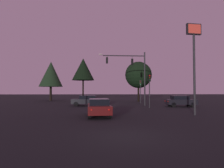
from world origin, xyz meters
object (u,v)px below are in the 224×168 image
store_sign_illuminated (194,49)px  tree_left_far (83,69)px  tree_center_horizon (51,74)px  car_nearside_lane (99,107)px  car_crossing_left (87,100)px  tree_behind_sign (138,75)px  car_crossing_right (181,101)px  traffic_light_corner_right (141,87)px  traffic_light_corner_left (149,84)px  traffic_signal_mast_arm (132,69)px

store_sign_illuminated → tree_left_far: tree_left_far is taller
tree_center_horizon → store_sign_illuminated: bearing=-53.1°
car_nearside_lane → car_crossing_left: bearing=99.4°
car_crossing_left → tree_behind_sign: tree_behind_sign is taller
car_nearside_lane → tree_center_horizon: bearing=112.5°
car_crossing_right → traffic_light_corner_right: bearing=120.6°
tree_behind_sign → traffic_light_corner_right: bearing=-96.9°
car_nearside_lane → store_sign_illuminated: bearing=2.3°
car_nearside_lane → store_sign_illuminated: store_sign_illuminated is taller
traffic_light_corner_left → traffic_light_corner_right: 8.91m
car_nearside_lane → tree_left_far: tree_left_far is taller
traffic_light_corner_left → car_nearside_lane: traffic_light_corner_left is taller
store_sign_illuminated → car_nearside_lane: bearing=-177.7°
traffic_signal_mast_arm → traffic_light_corner_right: (2.19, 5.05, -2.58)m
traffic_signal_mast_arm → traffic_light_corner_right: 6.08m
store_sign_illuminated → tree_left_far: 26.89m
traffic_light_corner_left → car_crossing_right: bearing=20.6°
tree_center_horizon → car_crossing_right: bearing=-37.6°
traffic_light_corner_left → tree_left_far: 19.60m
traffic_light_corner_right → tree_behind_sign: tree_behind_sign is taller
tree_left_far → tree_center_horizon: bearing=161.9°
store_sign_illuminated → tree_center_horizon: size_ratio=0.97×
car_crossing_left → tree_behind_sign: size_ratio=0.54×
traffic_light_corner_left → tree_center_horizon: 25.74m
car_crossing_left → tree_center_horizon: size_ratio=0.51×
traffic_signal_mast_arm → car_nearside_lane: traffic_signal_mast_arm is taller
tree_behind_sign → traffic_signal_mast_arm: bearing=-105.0°
car_crossing_left → traffic_light_corner_right: bearing=28.7°
tree_left_far → tree_center_horizon: tree_left_far is taller
traffic_light_corner_right → car_crossing_left: bearing=-151.3°
traffic_light_corner_right → store_sign_illuminated: store_sign_illuminated is taller
car_crossing_right → tree_left_far: 21.65m
car_crossing_right → tree_center_horizon: 28.36m
traffic_light_corner_right → car_crossing_left: (-8.87, -4.85, -2.07)m
traffic_signal_mast_arm → store_sign_illuminated: 11.95m
traffic_light_corner_right → tree_left_far: tree_left_far is taller
car_nearside_lane → store_sign_illuminated: size_ratio=0.54×
tree_center_horizon → traffic_light_corner_right: bearing=-29.0°
car_crossing_left → store_sign_illuminated: 16.47m
tree_behind_sign → car_crossing_right: bearing=-74.7°
traffic_signal_mast_arm → tree_center_horizon: bearing=136.4°
tree_left_far → car_crossing_right: bearing=-44.6°
traffic_light_corner_right → tree_behind_sign: 6.29m
traffic_signal_mast_arm → tree_center_horizon: size_ratio=0.92×
traffic_signal_mast_arm → tree_center_horizon: (-15.74, 14.98, 0.38)m
car_crossing_left → car_nearside_lane: bearing=-80.6°
traffic_light_corner_right → tree_center_horizon: bearing=151.0°
traffic_light_corner_right → car_crossing_left: 10.32m
traffic_light_corner_left → traffic_light_corner_right: size_ratio=1.07×
traffic_signal_mast_arm → tree_left_far: 15.22m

